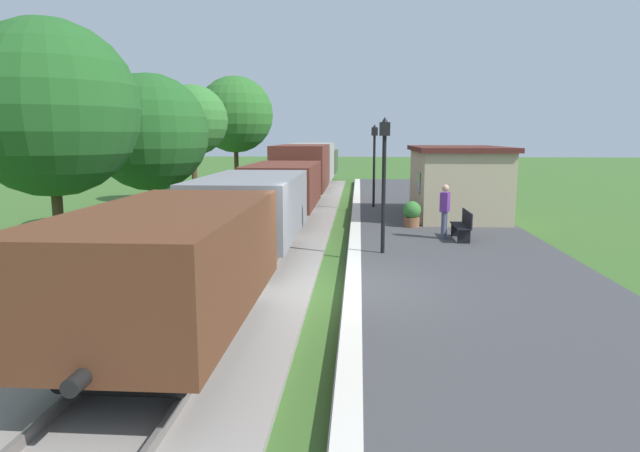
{
  "coord_description": "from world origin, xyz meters",
  "views": [
    {
      "loc": [
        0.5,
        -11.65,
        3.47
      ],
      "look_at": [
        -0.44,
        1.9,
        1.25
      ],
      "focal_mm": 31.35,
      "sensor_mm": 36.0,
      "label": 1
    }
  ],
  "objects_px": {
    "tree_field_distant": "(235,115)",
    "tree_field_left": "(193,120)",
    "freight_train": "(295,179)",
    "bench_near_hut": "(463,225)",
    "person_waiting": "(445,209)",
    "lamp_post_far": "(374,150)",
    "potted_planter": "(412,214)",
    "lamp_post_near": "(384,160)",
    "tree_trackside_mid": "(50,109)",
    "tree_trackside_far": "(150,133)",
    "station_hut": "(457,181)"
  },
  "relations": [
    {
      "from": "potted_planter",
      "to": "lamp_post_far",
      "type": "relative_size",
      "value": 0.25
    },
    {
      "from": "potted_planter",
      "to": "tree_trackside_far",
      "type": "height_order",
      "value": "tree_trackside_far"
    },
    {
      "from": "lamp_post_far",
      "to": "tree_trackside_mid",
      "type": "relative_size",
      "value": 0.58
    },
    {
      "from": "station_hut",
      "to": "potted_planter",
      "type": "bearing_deg",
      "value": -125.87
    },
    {
      "from": "lamp_post_far",
      "to": "tree_field_distant",
      "type": "height_order",
      "value": "tree_field_distant"
    },
    {
      "from": "bench_near_hut",
      "to": "tree_field_distant",
      "type": "distance_m",
      "value": 21.38
    },
    {
      "from": "bench_near_hut",
      "to": "tree_trackside_mid",
      "type": "bearing_deg",
      "value": -164.46
    },
    {
      "from": "station_hut",
      "to": "lamp_post_far",
      "type": "bearing_deg",
      "value": 140.21
    },
    {
      "from": "person_waiting",
      "to": "tree_trackside_mid",
      "type": "xyz_separation_m",
      "value": [
        -10.7,
        -3.3,
        2.95
      ]
    },
    {
      "from": "freight_train",
      "to": "bench_near_hut",
      "type": "bearing_deg",
      "value": -52.18
    },
    {
      "from": "tree_field_distant",
      "to": "tree_field_left",
      "type": "bearing_deg",
      "value": -95.46
    },
    {
      "from": "freight_train",
      "to": "lamp_post_far",
      "type": "relative_size",
      "value": 10.59
    },
    {
      "from": "bench_near_hut",
      "to": "tree_trackside_far",
      "type": "height_order",
      "value": "tree_trackside_far"
    },
    {
      "from": "lamp_post_near",
      "to": "tree_trackside_far",
      "type": "xyz_separation_m",
      "value": [
        -8.16,
        4.54,
        0.76
      ]
    },
    {
      "from": "lamp_post_far",
      "to": "lamp_post_near",
      "type": "bearing_deg",
      "value": -90.0
    },
    {
      "from": "tree_trackside_far",
      "to": "freight_train",
      "type": "bearing_deg",
      "value": 50.21
    },
    {
      "from": "person_waiting",
      "to": "potted_planter",
      "type": "distance_m",
      "value": 2.43
    },
    {
      "from": "lamp_post_near",
      "to": "tree_trackside_mid",
      "type": "height_order",
      "value": "tree_trackside_mid"
    },
    {
      "from": "freight_train",
      "to": "bench_near_hut",
      "type": "height_order",
      "value": "freight_train"
    },
    {
      "from": "freight_train",
      "to": "tree_trackside_mid",
      "type": "xyz_separation_m",
      "value": [
        -5.11,
        -11.04,
        2.63
      ]
    },
    {
      "from": "person_waiting",
      "to": "tree_trackside_far",
      "type": "relative_size",
      "value": 0.3
    },
    {
      "from": "bench_near_hut",
      "to": "tree_field_distant",
      "type": "relative_size",
      "value": 0.21
    },
    {
      "from": "station_hut",
      "to": "lamp_post_far",
      "type": "height_order",
      "value": "lamp_post_far"
    },
    {
      "from": "station_hut",
      "to": "tree_trackside_mid",
      "type": "distance_m",
      "value": 14.75
    },
    {
      "from": "station_hut",
      "to": "bench_near_hut",
      "type": "xyz_separation_m",
      "value": [
        -0.66,
        -5.21,
        -0.93
      ]
    },
    {
      "from": "station_hut",
      "to": "tree_field_left",
      "type": "height_order",
      "value": "tree_field_left"
    },
    {
      "from": "freight_train",
      "to": "tree_field_left",
      "type": "distance_m",
      "value": 6.87
    },
    {
      "from": "lamp_post_near",
      "to": "tree_field_left",
      "type": "height_order",
      "value": "tree_field_left"
    },
    {
      "from": "lamp_post_near",
      "to": "freight_train",
      "type": "bearing_deg",
      "value": 109.58
    },
    {
      "from": "lamp_post_near",
      "to": "tree_trackside_mid",
      "type": "xyz_separation_m",
      "value": [
        -8.68,
        -0.99,
        1.34
      ]
    },
    {
      "from": "person_waiting",
      "to": "potted_planter",
      "type": "height_order",
      "value": "person_waiting"
    },
    {
      "from": "freight_train",
      "to": "tree_trackside_far",
      "type": "distance_m",
      "value": 7.46
    },
    {
      "from": "tree_field_distant",
      "to": "tree_trackside_far",
      "type": "bearing_deg",
      "value": -88.87
    },
    {
      "from": "potted_planter",
      "to": "tree_field_distant",
      "type": "xyz_separation_m",
      "value": [
        -9.68,
        15.45,
        4.02
      ]
    },
    {
      "from": "tree_trackside_far",
      "to": "tree_trackside_mid",
      "type": "bearing_deg",
      "value": -95.37
    },
    {
      "from": "bench_near_hut",
      "to": "person_waiting",
      "type": "bearing_deg",
      "value": 162.22
    },
    {
      "from": "potted_planter",
      "to": "lamp_post_near",
      "type": "distance_m",
      "value": 5.16
    },
    {
      "from": "station_hut",
      "to": "lamp_post_near",
      "type": "distance_m",
      "value": 8.11
    },
    {
      "from": "bench_near_hut",
      "to": "lamp_post_near",
      "type": "distance_m",
      "value": 3.94
    },
    {
      "from": "station_hut",
      "to": "person_waiting",
      "type": "height_order",
      "value": "station_hut"
    },
    {
      "from": "freight_train",
      "to": "tree_trackside_mid",
      "type": "relative_size",
      "value": 6.1
    },
    {
      "from": "freight_train",
      "to": "potted_planter",
      "type": "height_order",
      "value": "freight_train"
    },
    {
      "from": "freight_train",
      "to": "tree_trackside_far",
      "type": "height_order",
      "value": "tree_trackside_far"
    },
    {
      "from": "station_hut",
      "to": "bench_near_hut",
      "type": "distance_m",
      "value": 5.33
    },
    {
      "from": "tree_trackside_far",
      "to": "tree_field_distant",
      "type": "xyz_separation_m",
      "value": [
        -0.3,
        15.47,
        1.19
      ]
    },
    {
      "from": "potted_planter",
      "to": "tree_trackside_far",
      "type": "xyz_separation_m",
      "value": [
        -9.37,
        -0.02,
        2.84
      ]
    },
    {
      "from": "tree_trackside_mid",
      "to": "tree_field_distant",
      "type": "relative_size",
      "value": 0.9
    },
    {
      "from": "freight_train",
      "to": "bench_near_hut",
      "type": "relative_size",
      "value": 26.13
    },
    {
      "from": "bench_near_hut",
      "to": "tree_trackside_mid",
      "type": "height_order",
      "value": "tree_trackside_mid"
    },
    {
      "from": "person_waiting",
      "to": "lamp_post_far",
      "type": "height_order",
      "value": "lamp_post_far"
    }
  ]
}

